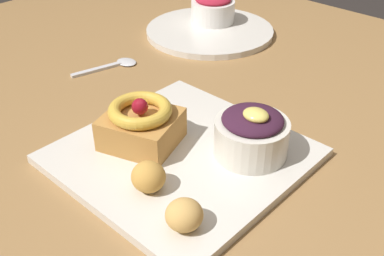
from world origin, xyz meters
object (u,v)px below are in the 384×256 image
Objects in this scene: fritter_middle at (184,215)px; back_ramekin at (213,8)px; fritter_front at (148,177)px; back_plate at (210,31)px; cake_slice at (141,124)px; berry_ramekin at (252,134)px; spoon at (115,65)px; front_plate at (182,156)px.

fritter_middle is 0.45× the size of back_ramekin.
back_plate is at bearing 123.07° from fritter_front.
berry_ramekin is at bearing 33.14° from cake_slice.
fritter_middle reaches higher than spoon.
front_plate is 2.28× the size of spoon.
back_plate is at bearing 7.49° from spoon.
back_plate is (-0.20, 0.37, -0.04)m from cake_slice.
fritter_front reaches higher than front_plate.
front_plate is at bearing 20.38° from cake_slice.
cake_slice is 0.43m from back_plate.
front_plate is 0.09m from fritter_front.
berry_ramekin is 0.36× the size of back_plate.
berry_ramekin is at bearing 41.35° from front_plate.
fritter_middle is at bearing -44.82° from front_plate.
fritter_front is at bearing -109.13° from spoon.
fritter_middle is (0.07, -0.02, -0.00)m from fritter_front.
fritter_middle is at bearing -51.68° from back_plate.
spoon is (-0.01, -0.27, -0.04)m from back_ramekin.
fritter_front is 0.51m from back_plate.
spoon is at bearing 147.11° from fritter_front.
fritter_front is at bearing -107.93° from berry_ramekin.
fritter_front is at bearing -57.03° from back_ramekin.
spoon is at bearing 170.24° from berry_ramekin.
front_plate is 0.14m from fritter_middle.
cake_slice is 0.27m from spoon.
back_ramekin is (-0.02, 0.03, 0.04)m from back_plate.
front_plate is at bearing 135.18° from fritter_middle.
fritter_front is 0.16× the size of back_plate.
cake_slice is at bearing -61.07° from back_ramekin.
cake_slice is 1.26× the size of back_ramekin.
berry_ramekin is 0.76× the size of spoon.
cake_slice is at bearing 142.74° from fritter_front.
cake_slice is at bearing -159.62° from front_plate.
fritter_front reaches higher than fritter_middle.
back_plate is 0.05m from back_ramekin.
fritter_front reaches higher than back_plate.
fritter_middle is 0.16× the size of back_plate.
spoon is at bearing 150.54° from fritter_middle.
spoon is (-0.38, 0.21, -0.03)m from fritter_middle.
back_ramekin is (-0.37, 0.48, 0.01)m from fritter_middle.
front_plate is 6.93× the size of fritter_front.
cake_slice is 2.82× the size of fritter_middle.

